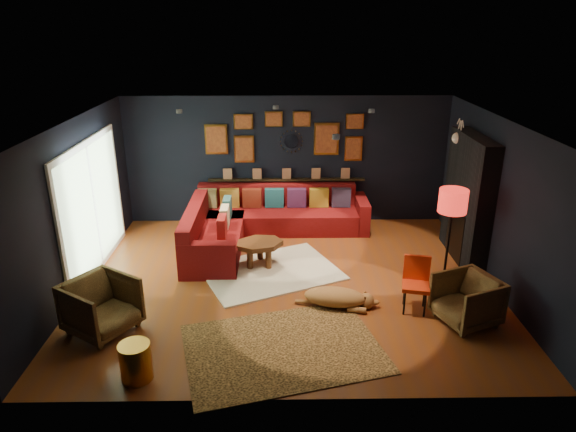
{
  "coord_description": "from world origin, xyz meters",
  "views": [
    {
      "loc": [
        -0.13,
        -7.38,
        3.99
      ],
      "look_at": [
        -0.01,
        0.3,
        1.04
      ],
      "focal_mm": 32.0,
      "sensor_mm": 36.0,
      "label": 1
    }
  ],
  "objects_px": {
    "floor_lamp": "(453,205)",
    "dog": "(335,294)",
    "gold_stool": "(136,362)",
    "orange_chair": "(416,279)",
    "armchair_left": "(101,304)",
    "coffee_table": "(259,246)",
    "armchair_right": "(467,298)",
    "pouf": "(215,264)",
    "sectional": "(255,223)"
  },
  "relations": [
    {
      "from": "armchair_right",
      "to": "gold_stool",
      "type": "bearing_deg",
      "value": -97.21
    },
    {
      "from": "floor_lamp",
      "to": "armchair_right",
      "type": "bearing_deg",
      "value": -92.51
    },
    {
      "from": "coffee_table",
      "to": "sectional",
      "type": "bearing_deg",
      "value": 95.77
    },
    {
      "from": "dog",
      "to": "gold_stool",
      "type": "bearing_deg",
      "value": -136.54
    },
    {
      "from": "orange_chair",
      "to": "armchair_right",
      "type": "bearing_deg",
      "value": -18.47
    },
    {
      "from": "pouf",
      "to": "orange_chair",
      "type": "xyz_separation_m",
      "value": [
        3.06,
        -1.14,
        0.3
      ]
    },
    {
      "from": "coffee_table",
      "to": "armchair_left",
      "type": "bearing_deg",
      "value": -136.54
    },
    {
      "from": "coffee_table",
      "to": "armchair_left",
      "type": "relative_size",
      "value": 1.16
    },
    {
      "from": "coffee_table",
      "to": "armchair_right",
      "type": "xyz_separation_m",
      "value": [
        2.94,
        -1.81,
        0.02
      ]
    },
    {
      "from": "armchair_left",
      "to": "orange_chair",
      "type": "distance_m",
      "value": 4.41
    },
    {
      "from": "floor_lamp",
      "to": "gold_stool",
      "type": "bearing_deg",
      "value": -152.2
    },
    {
      "from": "pouf",
      "to": "gold_stool",
      "type": "bearing_deg",
      "value": -102.91
    },
    {
      "from": "orange_chair",
      "to": "coffee_table",
      "type": "bearing_deg",
      "value": 161.02
    },
    {
      "from": "floor_lamp",
      "to": "coffee_table",
      "type": "bearing_deg",
      "value": 167.29
    },
    {
      "from": "pouf",
      "to": "gold_stool",
      "type": "relative_size",
      "value": 0.98
    },
    {
      "from": "orange_chair",
      "to": "dog",
      "type": "xyz_separation_m",
      "value": [
        -1.16,
        0.06,
        -0.26
      ]
    },
    {
      "from": "floor_lamp",
      "to": "pouf",
      "type": "bearing_deg",
      "value": 174.27
    },
    {
      "from": "orange_chair",
      "to": "gold_stool",
      "type": "bearing_deg",
      "value": -144.63
    },
    {
      "from": "coffee_table",
      "to": "floor_lamp",
      "type": "relative_size",
      "value": 0.61
    },
    {
      "from": "sectional",
      "to": "gold_stool",
      "type": "relative_size",
      "value": 7.31
    },
    {
      "from": "floor_lamp",
      "to": "dog",
      "type": "distance_m",
      "value": 2.26
    },
    {
      "from": "armchair_right",
      "to": "floor_lamp",
      "type": "height_order",
      "value": "floor_lamp"
    },
    {
      "from": "armchair_left",
      "to": "orange_chair",
      "type": "height_order",
      "value": "armchair_left"
    },
    {
      "from": "dog",
      "to": "sectional",
      "type": "bearing_deg",
      "value": 127.69
    },
    {
      "from": "sectional",
      "to": "armchair_left",
      "type": "height_order",
      "value": "sectional"
    },
    {
      "from": "sectional",
      "to": "armchair_left",
      "type": "distance_m",
      "value": 3.69
    },
    {
      "from": "coffee_table",
      "to": "pouf",
      "type": "bearing_deg",
      "value": -157.81
    },
    {
      "from": "dog",
      "to": "pouf",
      "type": "bearing_deg",
      "value": 161.7
    },
    {
      "from": "gold_stool",
      "to": "floor_lamp",
      "type": "relative_size",
      "value": 0.29
    },
    {
      "from": "armchair_left",
      "to": "gold_stool",
      "type": "xyz_separation_m",
      "value": [
        0.71,
        -1.01,
        -0.18
      ]
    },
    {
      "from": "armchair_left",
      "to": "gold_stool",
      "type": "height_order",
      "value": "armchair_left"
    },
    {
      "from": "armchair_left",
      "to": "armchair_right",
      "type": "relative_size",
      "value": 1.09
    },
    {
      "from": "sectional",
      "to": "orange_chair",
      "type": "xyz_separation_m",
      "value": [
        2.44,
        -2.63,
        0.15
      ]
    },
    {
      "from": "sectional",
      "to": "armchair_right",
      "type": "height_order",
      "value": "sectional"
    },
    {
      "from": "armchair_right",
      "to": "dog",
      "type": "height_order",
      "value": "armchair_right"
    },
    {
      "from": "gold_stool",
      "to": "floor_lamp",
      "type": "bearing_deg",
      "value": 27.8
    },
    {
      "from": "orange_chair",
      "to": "dog",
      "type": "bearing_deg",
      "value": -170.41
    },
    {
      "from": "gold_stool",
      "to": "floor_lamp",
      "type": "xyz_separation_m",
      "value": [
        4.34,
        2.29,
        1.1
      ]
    },
    {
      "from": "armchair_right",
      "to": "sectional",
      "type": "bearing_deg",
      "value": -156.69
    },
    {
      "from": "armchair_right",
      "to": "dog",
      "type": "distance_m",
      "value": 1.84
    },
    {
      "from": "floor_lamp",
      "to": "dog",
      "type": "xyz_separation_m",
      "value": [
        -1.83,
        -0.7,
        -1.12
      ]
    },
    {
      "from": "sectional",
      "to": "floor_lamp",
      "type": "bearing_deg",
      "value": -30.98
    },
    {
      "from": "gold_stool",
      "to": "armchair_right",
      "type": "bearing_deg",
      "value": 15.0
    },
    {
      "from": "orange_chair",
      "to": "pouf",
      "type": "bearing_deg",
      "value": 172.4
    },
    {
      "from": "armchair_right",
      "to": "coffee_table",
      "type": "bearing_deg",
      "value": -143.85
    },
    {
      "from": "armchair_right",
      "to": "floor_lamp",
      "type": "bearing_deg",
      "value": 155.27
    },
    {
      "from": "armchair_left",
      "to": "armchair_right",
      "type": "xyz_separation_m",
      "value": [
        5.0,
        0.14,
        -0.03
      ]
    },
    {
      "from": "sectional",
      "to": "pouf",
      "type": "relative_size",
      "value": 7.43
    },
    {
      "from": "sectional",
      "to": "dog",
      "type": "distance_m",
      "value": 2.87
    },
    {
      "from": "armchair_left",
      "to": "orange_chair",
      "type": "relative_size",
      "value": 1.03
    }
  ]
}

